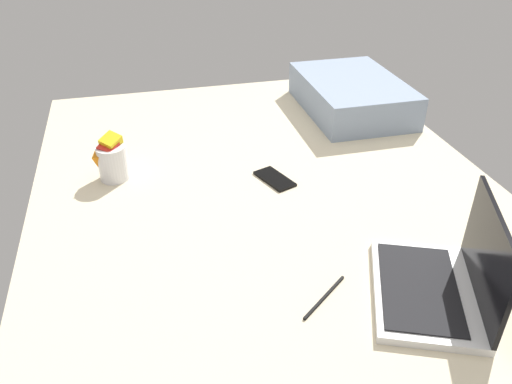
# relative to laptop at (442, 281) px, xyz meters

# --- Properties ---
(bed_mattress) EXTENTS (1.80, 1.40, 0.18)m
(bed_mattress) POSITION_rel_laptop_xyz_m (-0.55, -0.25, -0.13)
(bed_mattress) COLOR beige
(bed_mattress) RESTS_ON ground
(laptop) EXTENTS (0.39, 0.34, 0.23)m
(laptop) POSITION_rel_laptop_xyz_m (0.00, 0.00, 0.00)
(laptop) COLOR silver
(laptop) RESTS_ON bed_mattress
(snack_cup) EXTENTS (0.10, 0.10, 0.15)m
(snack_cup) POSITION_rel_laptop_xyz_m (-0.72, -0.71, 0.02)
(snack_cup) COLOR silver
(snack_cup) RESTS_ON bed_mattress
(cell_phone) EXTENTS (0.16, 0.11, 0.01)m
(cell_phone) POSITION_rel_laptop_xyz_m (-0.59, -0.22, -0.04)
(cell_phone) COLOR black
(cell_phone) RESTS_ON bed_mattress
(pillow) EXTENTS (0.52, 0.36, 0.13)m
(pillow) POSITION_rel_laptop_xyz_m (-1.05, 0.23, 0.02)
(pillow) COLOR #8C9EB7
(pillow) RESTS_ON bed_mattress
(charger_cable) EXTENTS (0.11, 0.14, 0.01)m
(charger_cable) POSITION_rel_laptop_xyz_m (-0.06, -0.26, -0.04)
(charger_cable) COLOR black
(charger_cable) RESTS_ON bed_mattress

